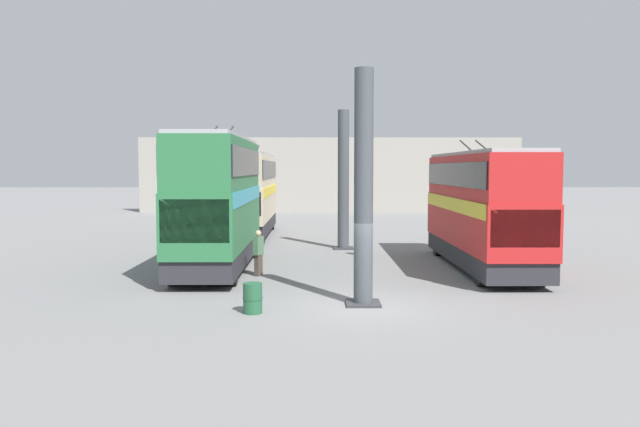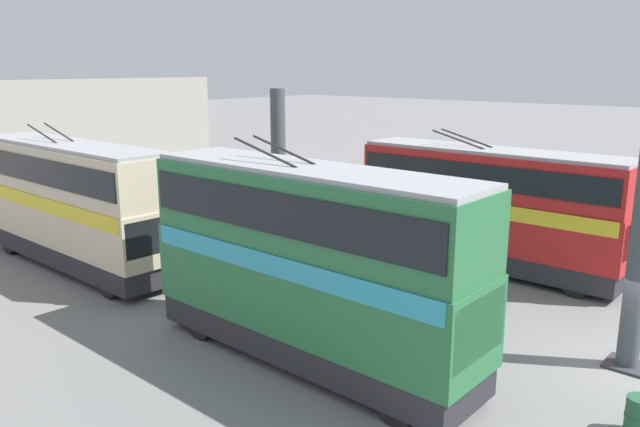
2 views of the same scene
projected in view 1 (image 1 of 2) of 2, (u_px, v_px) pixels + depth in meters
The scene contains 10 objects.
ground_plane at pixel (364, 307), 18.72m from camera, with size 240.00×240.00×0.00m, color slate.
depot_back_wall at pixel (330, 175), 58.85m from camera, with size 0.50×36.00×7.05m.
support_column_near at pixel (364, 192), 18.75m from camera, with size 1.04×1.04×7.13m.
support_column_far at pixel (343, 182), 31.96m from camera, with size 1.04×1.04×7.13m.
bus_left_near at pixel (482, 203), 25.72m from camera, with size 10.77×2.54×5.43m.
bus_right_mid at pixel (218, 195), 25.40m from camera, with size 10.02×2.54×6.05m.
bus_right_far at pixel (250, 189), 38.04m from camera, with size 11.10×2.54×5.66m.
person_aisle_midway at pixel (364, 239), 29.55m from camera, with size 0.33×0.46×1.55m.
person_by_right_row at pixel (258, 252), 24.02m from camera, with size 0.48×0.41×1.77m.
oil_drum at pixel (253, 298), 17.83m from camera, with size 0.58×0.58×0.87m.
Camera 1 is at (-18.46, 1.47, 4.14)m, focal length 35.00 mm.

